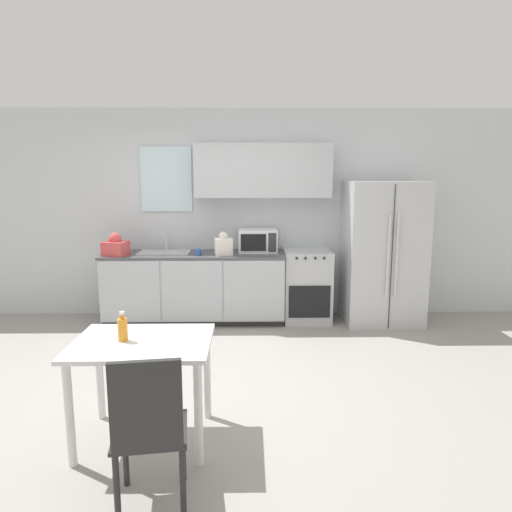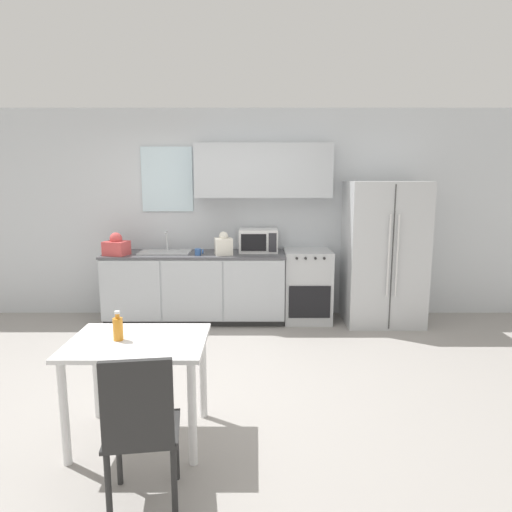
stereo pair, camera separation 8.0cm
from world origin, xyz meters
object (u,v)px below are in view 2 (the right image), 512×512
Objects in this scene: microwave at (260,240)px; coffee_mug at (200,252)px; refrigerator at (385,253)px; dining_table at (140,357)px; drink_bottle at (119,328)px; oven_range at (308,285)px; dining_chair_near at (142,423)px.

microwave is 4.60× the size of coffee_mug.
refrigerator is at bearing -5.53° from microwave.
drink_bottle reaches higher than dining_table.
microwave is (-0.63, 0.08, 0.57)m from oven_range.
oven_range is 3.11m from dining_table.
microwave reaches higher than dining_table.
drink_bottle is at bearing 106.18° from dining_chair_near.
dining_table is (-0.11, -2.54, -0.32)m from coffee_mug.
coffee_mug is at bearing -176.96° from refrigerator.
microwave is 0.53× the size of dining_chair_near.
refrigerator is 3.64× the size of microwave.
coffee_mug reaches higher than dining_table.
oven_range reaches higher than dining_table.
refrigerator reaches higher than coffee_mug.
microwave is 0.79m from coffee_mug.
microwave is 3.64m from dining_chair_near.
microwave reaches higher than drink_bottle.
coffee_mug is at bearing -159.55° from microwave.
microwave reaches higher than oven_range.
dining_table is (-2.41, -2.66, -0.28)m from refrigerator.
coffee_mug reaches higher than drink_bottle.
dining_table is 0.76m from dining_chair_near.
dining_chair_near is (0.19, -0.73, -0.07)m from dining_table.
drink_bottle is at bearing -109.07° from microwave.
oven_range is at bearing 59.65° from drink_bottle.
microwave is 2.38× the size of drink_bottle.
microwave is (-1.57, 0.15, 0.14)m from refrigerator.
coffee_mug is (-2.31, -0.12, 0.04)m from refrigerator.
dining_chair_near reaches higher than dining_table.
dining_table is 1.01× the size of dining_chair_near.
oven_range is 1.46m from coffee_mug.
oven_range is at bearing 61.68° from dining_table.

